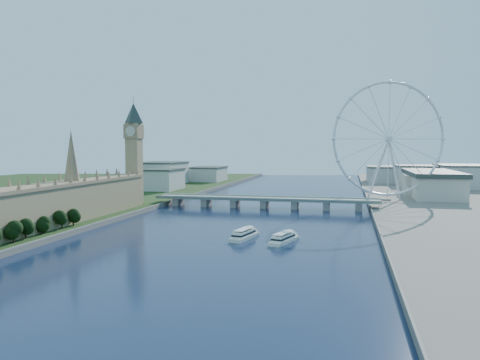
% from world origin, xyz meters
% --- Properties ---
extents(ground, '(2000.00, 2000.00, 0.00)m').
position_xyz_m(ground, '(0.00, 0.00, 0.00)').
color(ground, navy).
rests_on(ground, ground).
extents(parliament_range, '(24.00, 200.00, 70.00)m').
position_xyz_m(parliament_range, '(-128.00, 170.00, 18.48)').
color(parliament_range, tan).
rests_on(parliament_range, ground).
extents(big_ben, '(20.02, 20.02, 110.00)m').
position_xyz_m(big_ben, '(-128.00, 278.00, 66.57)').
color(big_ben, tan).
rests_on(big_ben, ground).
extents(westminster_bridge, '(220.00, 22.00, 9.50)m').
position_xyz_m(westminster_bridge, '(0.00, 300.00, 6.63)').
color(westminster_bridge, gray).
rests_on(westminster_bridge, ground).
extents(london_eye, '(113.60, 39.12, 124.30)m').
position_xyz_m(london_eye, '(119.98, 355.08, 67.52)').
color(london_eye, silver).
rests_on(london_eye, ground).
extents(county_hall, '(54.00, 144.00, 35.00)m').
position_xyz_m(county_hall, '(175.00, 430.00, 0.00)').
color(county_hall, beige).
rests_on(county_hall, ground).
extents(city_skyline, '(505.00, 280.00, 32.00)m').
position_xyz_m(city_skyline, '(39.22, 560.08, 16.96)').
color(city_skyline, beige).
rests_on(city_skyline, ground).
extents(tour_boat_near, '(14.79, 33.32, 7.16)m').
position_xyz_m(tour_boat_near, '(14.42, 141.34, 0.00)').
color(tour_boat_near, silver).
rests_on(tour_boat_near, ground).
extents(tour_boat_far, '(16.74, 32.22, 6.92)m').
position_xyz_m(tour_boat_far, '(41.16, 135.00, 0.00)').
color(tour_boat_far, white).
rests_on(tour_boat_far, ground).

